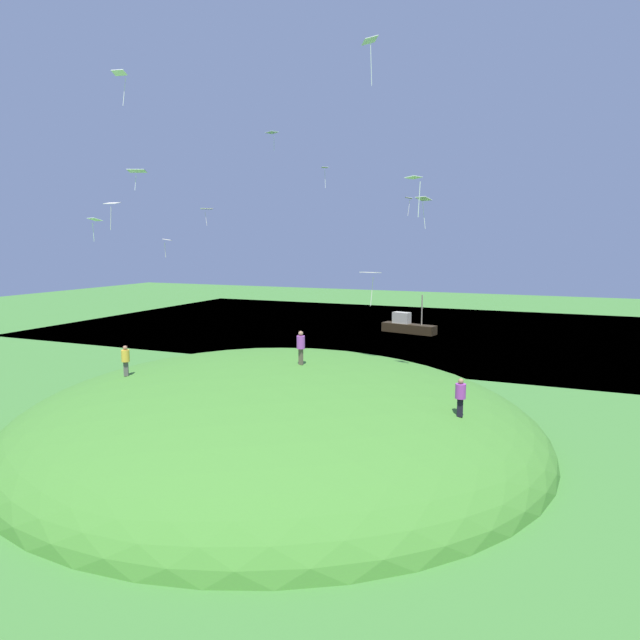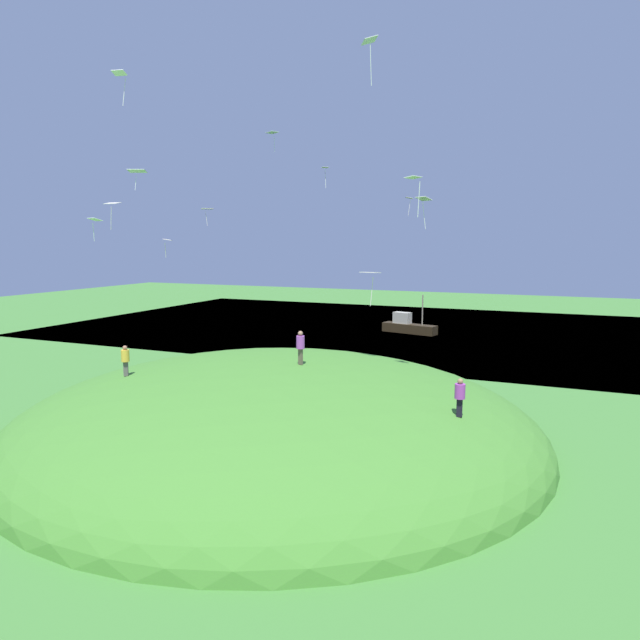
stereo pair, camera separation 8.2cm
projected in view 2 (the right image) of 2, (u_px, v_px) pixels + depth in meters
ground_plane at (301, 382)px, 41.84m from camera, size 160.00×160.00×0.00m
lake_water at (402, 330)px, 67.81m from camera, size 45.87×80.00×0.40m
grass_hill at (275, 435)px, 30.25m from camera, size 27.29×27.99×7.94m
boat_on_lake at (408, 326)px, 64.35m from camera, size 3.00×6.48×4.42m
person_with_child at (300, 344)px, 28.97m from camera, size 0.54×0.54×1.74m
person_on_hilltop at (277, 360)px, 44.27m from camera, size 0.51×0.51×1.69m
person_near_shore at (460, 393)px, 24.17m from camera, size 0.54×0.54×1.68m
person_watching_kites at (125, 357)px, 29.14m from camera, size 0.55×0.55×1.59m
kite_0 at (112, 205)px, 38.58m from camera, size 0.79×1.05×1.87m
kite_1 at (424, 200)px, 38.43m from camera, size 1.10×1.20×2.14m
kite_2 at (207, 209)px, 50.47m from camera, size 1.26×1.32×1.52m
kite_3 at (325, 170)px, 50.03m from camera, size 0.74×0.73×1.81m
kite_4 at (272, 133)px, 46.95m from camera, size 1.17×1.28×1.52m
kite_5 at (370, 274)px, 32.17m from camera, size 0.96×1.18×1.94m
kite_6 at (370, 43)px, 27.73m from camera, size 1.19×1.06×2.29m
kite_7 at (409, 199)px, 48.43m from camera, size 0.97×0.81×1.60m
kite_8 at (414, 180)px, 27.43m from camera, size 0.94×0.79×1.94m
kite_9 at (137, 171)px, 38.18m from camera, size 1.23×1.41×1.37m
kite_10 at (120, 76)px, 29.49m from camera, size 0.64×0.77×1.71m
kite_11 at (95, 221)px, 34.49m from camera, size 0.79×0.97×1.41m
kite_12 at (167, 241)px, 40.75m from camera, size 0.98×0.88×1.33m
mooring_post at (374, 362)px, 45.64m from camera, size 0.14×0.14×1.19m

